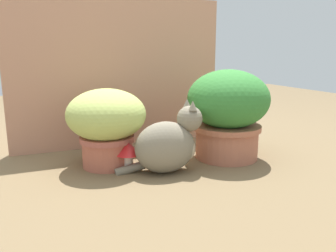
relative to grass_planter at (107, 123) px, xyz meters
The scene contains 6 objects.
ground_plane 0.28m from the grass_planter, 55.96° to the right, with size 6.00×6.00×0.00m, color brown.
cardboard_backdrop 0.41m from the grass_planter, 65.57° to the left, with size 1.14×0.03×0.78m, color tan.
grass_planter is the anchor object (origin of this frame).
leafy_planter 0.57m from the grass_planter, ahead, with size 0.39×0.39×0.42m.
cat 0.29m from the grass_planter, 38.51° to the right, with size 0.38×0.18×0.32m.
mushroom_ornament_red 0.16m from the grass_planter, 54.45° to the right, with size 0.11×0.11×0.13m.
Camera 1 is at (-0.43, -1.30, 0.51)m, focal length 36.80 mm.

